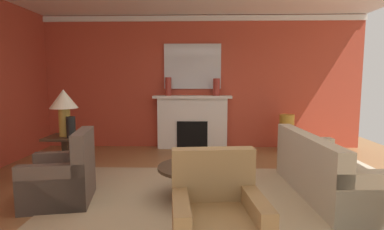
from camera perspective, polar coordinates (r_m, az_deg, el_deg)
The scene contains 19 objects.
ground_plane at distance 4.46m, azimuth -0.08°, elevation -14.53°, with size 9.16×9.16×0.00m, color olive.
wall_fireplace at distance 7.31m, azimuth 0.72°, elevation 6.03°, with size 7.64×0.12×3.06m, color #B7422D.
crown_moulding at distance 7.36m, azimuth 0.72°, elevation 17.40°, with size 7.64×0.08×0.12m, color white.
area_rug at distance 4.35m, azimuth 0.51°, elevation -15.01°, with size 3.77×2.77×0.01m, color tan.
fireplace at distance 7.18m, azimuth 0.06°, elevation -1.58°, with size 1.80×0.35×1.23m.
mantel_mirror at distance 7.23m, azimuth 0.09°, elevation 8.95°, with size 1.31×0.04×1.03m, color silver.
sofa at distance 4.78m, azimuth 23.77°, elevation -9.88°, with size 1.00×2.14×0.85m.
armchair_near_window at distance 4.45m, azimuth -22.78°, elevation -10.93°, with size 0.93×0.93×0.95m.
armchair_facing_fireplace at distance 2.95m, azimuth 4.68°, elevation -19.67°, with size 0.88×0.88×0.95m.
coffee_table at distance 4.24m, azimuth 0.51°, elevation -10.87°, with size 1.00×1.00×0.45m.
side_table at distance 5.44m, azimuth -22.19°, elevation -6.71°, with size 0.56×0.56×0.70m.
table_lamp at distance 5.32m, azimuth -22.58°, elevation 1.97°, with size 0.44×0.44×0.75m.
vase_mantel_left at distance 7.09m, azimuth -4.41°, elevation 5.27°, with size 0.14×0.14×0.42m, color #9E3328.
vase_tall_corner at distance 7.16m, azimuth 17.03°, elevation -3.24°, with size 0.32×0.32×0.84m, color #B7892D.
vase_mantel_right at distance 7.06m, azimuth 4.54°, elevation 5.16°, with size 0.15×0.15×0.39m, color #9E3328.
vase_on_side_table at distance 5.19m, azimuth -21.44°, elevation -2.08°, with size 0.14×0.14×0.33m, color black.
book_red_cover at distance 4.06m, azimuth 2.68°, elevation -9.67°, with size 0.22×0.19×0.04m, color maroon.
book_art_folio at distance 4.05m, azimuth 2.90°, elevation -9.14°, with size 0.20×0.18×0.03m, color navy.
book_small_novel at distance 4.27m, azimuth -0.64°, elevation -7.78°, with size 0.21×0.17×0.04m, color maroon.
Camera 1 is at (0.13, -4.16, 1.61)m, focal length 28.90 mm.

